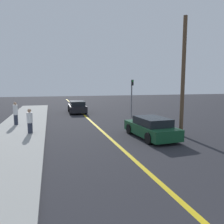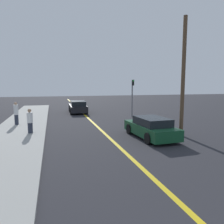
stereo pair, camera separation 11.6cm
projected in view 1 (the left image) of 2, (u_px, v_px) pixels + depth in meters
The scene contains 8 objects.
road_center_line at pixel (91, 122), 19.01m from camera, with size 0.20×60.00×0.01m.
sidewalk_left at pixel (22, 127), 16.21m from camera, with size 3.48×33.28×0.13m.
car_near_right_lane at pixel (151, 128), 13.24m from camera, with size 2.04×4.31×1.27m.
car_ahead_center at pixel (77, 107), 24.90m from camera, with size 2.00×4.60×1.34m.
pedestrian_near_curb at pixel (30, 121), 13.86m from camera, with size 0.36×0.36×1.57m.
pedestrian_mid_group at pixel (16, 113), 16.73m from camera, with size 0.34×0.34×1.76m.
traffic_light at pixel (132, 94), 21.30m from camera, with size 0.18×0.40×3.66m.
utility_pole at pixel (183, 78), 13.40m from camera, with size 0.24×0.24×7.29m.
Camera 1 is at (-3.39, -0.53, 3.24)m, focal length 35.00 mm.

